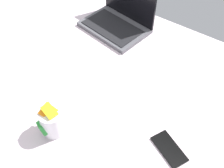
# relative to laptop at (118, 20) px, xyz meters

# --- Properties ---
(bed_mattress) EXTENTS (1.80, 1.40, 0.18)m
(bed_mattress) POSITION_rel_laptop_xyz_m (0.04, -0.50, -0.13)
(bed_mattress) COLOR silver
(bed_mattress) RESTS_ON ground
(laptop) EXTENTS (0.36, 0.28, 0.23)m
(laptop) POSITION_rel_laptop_xyz_m (0.00, 0.00, 0.00)
(laptop) COLOR #4C4C51
(laptop) RESTS_ON bed_mattress
(snack_cup) EXTENTS (0.10, 0.10, 0.14)m
(snack_cup) POSITION_rel_laptop_xyz_m (0.16, -0.66, 0.02)
(snack_cup) COLOR silver
(snack_cup) RESTS_ON bed_mattress
(cell_phone) EXTENTS (0.16, 0.12, 0.01)m
(cell_phone) POSITION_rel_laptop_xyz_m (0.56, -0.48, -0.04)
(cell_phone) COLOR black
(cell_phone) RESTS_ON bed_mattress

